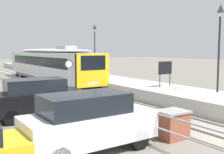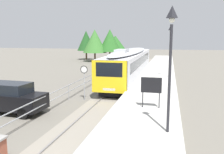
% 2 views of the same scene
% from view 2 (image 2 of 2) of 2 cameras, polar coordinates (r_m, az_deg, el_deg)
% --- Properties ---
extents(ground_plane, '(160.00, 160.00, 0.00)m').
position_cam_2_polar(ground_plane, '(29.04, -1.76, -0.59)').
color(ground_plane, '#6B665B').
extents(track_rails, '(3.20, 60.00, 0.14)m').
position_cam_2_polar(track_rails, '(28.41, 4.10, -0.76)').
color(track_rails, gray).
rests_on(track_rails, ground).
extents(commuter_train, '(2.82, 20.39, 3.74)m').
position_cam_2_polar(commuter_train, '(28.44, 4.25, 3.55)').
color(commuter_train, silver).
rests_on(commuter_train, track_rails).
extents(station_platform, '(3.90, 60.00, 0.90)m').
position_cam_2_polar(station_platform, '(28.01, 10.68, -0.18)').
color(station_platform, '#B7B5AD').
rests_on(station_platform, ground).
extents(platform_lamp_near_end, '(0.34, 0.34, 5.35)m').
position_cam_2_polar(platform_lamp_near_end, '(10.26, 13.80, 7.14)').
color(platform_lamp_near_end, '#232328').
rests_on(platform_lamp_near_end, station_platform).
extents(platform_lamp_mid_platform, '(0.34, 0.34, 5.35)m').
position_cam_2_polar(platform_lamp_mid_platform, '(25.80, 13.66, 8.24)').
color(platform_lamp_mid_platform, '#232328').
rests_on(platform_lamp_mid_platform, station_platform).
extents(platform_notice_board, '(1.20, 0.08, 1.80)m').
position_cam_2_polar(platform_notice_board, '(14.14, 9.31, -2.16)').
color(platform_notice_board, '#232328').
rests_on(platform_notice_board, station_platform).
extents(speed_limit_sign, '(0.61, 0.10, 2.81)m').
position_cam_2_polar(speed_limit_sign, '(19.17, -6.64, 0.69)').
color(speed_limit_sign, '#9EA0A5').
rests_on(speed_limit_sign, ground).
extents(carpark_fence, '(0.06, 36.06, 1.25)m').
position_cam_2_polar(carpark_fence, '(19.68, -10.25, -2.77)').
color(carpark_fence, '#9EA0A5').
rests_on(carpark_fence, ground).
extents(parked_suv_black, '(4.69, 2.14, 2.04)m').
position_cam_2_polar(parked_suv_black, '(17.32, -22.99, -4.50)').
color(parked_suv_black, black).
rests_on(parked_suv_black, ground).
extents(tree_behind_carpark, '(4.88, 4.88, 6.81)m').
position_cam_2_polar(tree_behind_carpark, '(51.82, -0.51, 8.68)').
color(tree_behind_carpark, brown).
rests_on(tree_behind_carpark, ground).
extents(tree_behind_station_far, '(4.11, 4.11, 6.64)m').
position_cam_2_polar(tree_behind_station_far, '(56.49, -6.17, 8.56)').
color(tree_behind_station_far, brown).
rests_on(tree_behind_station_far, ground).
extents(tree_distant_left, '(5.38, 5.38, 5.52)m').
position_cam_2_polar(tree_distant_left, '(55.28, 0.81, 7.96)').
color(tree_distant_left, brown).
rests_on(tree_distant_left, ground).
extents(tree_distant_centre, '(5.08, 5.08, 6.77)m').
position_cam_2_polar(tree_distant_centre, '(51.53, -4.11, 8.51)').
color(tree_distant_centre, brown).
rests_on(tree_distant_centre, ground).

